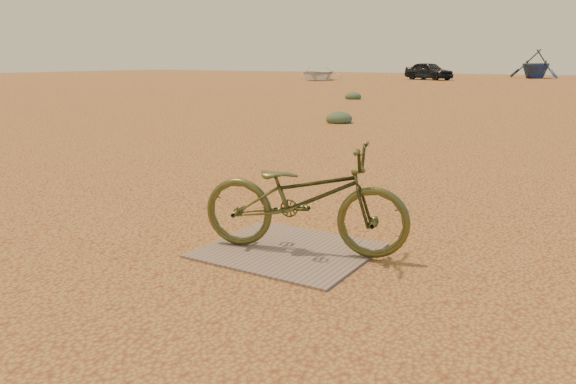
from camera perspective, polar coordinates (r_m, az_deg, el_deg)
The scene contains 8 objects.
ground at distance 4.85m, azimuth -4.59°, elevation -6.09°, with size 120.00×120.00×0.00m, color #B9893E.
plywood_board at distance 4.84m, azimuth 0.00°, elevation -5.94°, with size 1.37×1.21×0.02m, color #856B5B.
bicycle at distance 4.68m, azimuth 1.67°, elevation -0.59°, with size 0.61×1.76×0.93m, color #494B21.
car at distance 45.91m, azimuth 14.11°, elevation 11.84°, with size 1.60×3.99×1.36m, color black.
boat_near_left at distance 44.00m, azimuth 3.02°, elevation 11.94°, with size 3.50×4.90×1.02m, color silver.
boat_far_left at distance 52.56m, azimuth 23.87°, elevation 11.84°, with size 3.94×4.56×2.40m, color #354C7A.
kale_a at distance 14.65m, azimuth 5.20°, elevation 7.02°, with size 0.68×0.68×0.37m, color #475F3E.
kale_c at distance 23.39m, azimuth 6.63°, elevation 9.36°, with size 0.67×0.67×0.37m, color #475F3E.
Camera 1 is at (2.70, -3.69, 1.62)m, focal length 35.00 mm.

